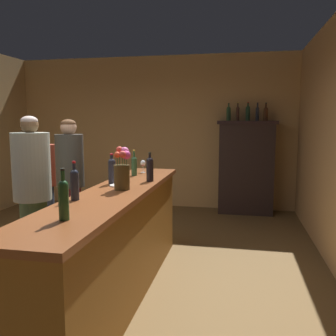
{
  "coord_description": "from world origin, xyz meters",
  "views": [
    {
      "loc": [
        1.67,
        -3.23,
        1.66
      ],
      "look_at": [
        0.99,
        0.12,
        1.21
      ],
      "focal_mm": 38.22,
      "sensor_mm": 36.0,
      "label": 1
    }
  ],
  "objects_px": {
    "bar_counter": "(117,244)",
    "display_bottle_center": "(248,112)",
    "patron_in_grey": "(44,182)",
    "cheese_plate": "(119,185)",
    "display_bottle_midright": "(257,113)",
    "patron_by_cabinet": "(70,181)",
    "wine_bottle_chardonnay": "(64,198)",
    "flower_arrangement": "(122,170)",
    "patron_near_entrance": "(33,194)",
    "display_bottle_left": "(229,113)",
    "wine_bottle_merlot": "(134,165)",
    "display_cabinet": "(246,166)",
    "display_bottle_right": "(266,113)",
    "display_bottle_midleft": "(238,113)",
    "wine_glass_front": "(143,164)",
    "wine_bottle_malbec": "(75,183)",
    "wine_glass_mid": "(119,171)",
    "wine_bottle_pinot": "(112,170)",
    "wine_bottle_rose": "(150,168)"
  },
  "relations": [
    {
      "from": "wine_bottle_pinot",
      "to": "patron_near_entrance",
      "type": "relative_size",
      "value": 0.18
    },
    {
      "from": "display_cabinet",
      "to": "patron_in_grey",
      "type": "bearing_deg",
      "value": -142.14
    },
    {
      "from": "patron_in_grey",
      "to": "patron_by_cabinet",
      "type": "relative_size",
      "value": 0.9
    },
    {
      "from": "bar_counter",
      "to": "patron_by_cabinet",
      "type": "relative_size",
      "value": 1.84
    },
    {
      "from": "patron_in_grey",
      "to": "patron_near_entrance",
      "type": "bearing_deg",
      "value": -11.61
    },
    {
      "from": "patron_near_entrance",
      "to": "patron_in_grey",
      "type": "bearing_deg",
      "value": 122.87
    },
    {
      "from": "wine_glass_front",
      "to": "cheese_plate",
      "type": "relative_size",
      "value": 0.81
    },
    {
      "from": "bar_counter",
      "to": "display_bottle_center",
      "type": "xyz_separation_m",
      "value": [
        1.23,
        3.47,
        1.3
      ]
    },
    {
      "from": "flower_arrangement",
      "to": "display_bottle_right",
      "type": "xyz_separation_m",
      "value": [
        1.49,
        3.42,
        0.59
      ]
    },
    {
      "from": "wine_bottle_malbec",
      "to": "wine_glass_mid",
      "type": "xyz_separation_m",
      "value": [
        0.02,
        1.01,
        -0.04
      ]
    },
    {
      "from": "flower_arrangement",
      "to": "display_bottle_midright",
      "type": "distance_m",
      "value": 3.72
    },
    {
      "from": "flower_arrangement",
      "to": "display_bottle_midright",
      "type": "xyz_separation_m",
      "value": [
        1.35,
        3.42,
        0.59
      ]
    },
    {
      "from": "wine_glass_mid",
      "to": "wine_bottle_pinot",
      "type": "bearing_deg",
      "value": -88.24
    },
    {
      "from": "wine_bottle_chardonnay",
      "to": "wine_glass_mid",
      "type": "height_order",
      "value": "wine_bottle_chardonnay"
    },
    {
      "from": "wine_glass_front",
      "to": "patron_by_cabinet",
      "type": "xyz_separation_m",
      "value": [
        -0.87,
        -0.21,
        -0.21
      ]
    },
    {
      "from": "display_cabinet",
      "to": "wine_bottle_pinot",
      "type": "xyz_separation_m",
      "value": [
        -1.38,
        -3.14,
        0.31
      ]
    },
    {
      "from": "wine_bottle_merlot",
      "to": "display_bottle_right",
      "type": "xyz_separation_m",
      "value": [
        1.63,
        2.56,
        0.65
      ]
    },
    {
      "from": "display_bottle_left",
      "to": "display_bottle_center",
      "type": "height_order",
      "value": "display_bottle_center"
    },
    {
      "from": "display_bottle_right",
      "to": "patron_in_grey",
      "type": "relative_size",
      "value": 0.2
    },
    {
      "from": "wine_bottle_merlot",
      "to": "wine_bottle_chardonnay",
      "type": "xyz_separation_m",
      "value": [
        0.11,
        -1.91,
        0.02
      ]
    },
    {
      "from": "flower_arrangement",
      "to": "cheese_plate",
      "type": "relative_size",
      "value": 2.09
    },
    {
      "from": "flower_arrangement",
      "to": "display_bottle_midleft",
      "type": "height_order",
      "value": "display_bottle_midleft"
    },
    {
      "from": "flower_arrangement",
      "to": "display_bottle_right",
      "type": "height_order",
      "value": "display_bottle_right"
    },
    {
      "from": "wine_bottle_merlot",
      "to": "display_bottle_midleft",
      "type": "distance_m",
      "value": 2.88
    },
    {
      "from": "cheese_plate",
      "to": "display_bottle_midright",
      "type": "bearing_deg",
      "value": 66.12
    },
    {
      "from": "wine_bottle_chardonnay",
      "to": "display_bottle_midright",
      "type": "height_order",
      "value": "display_bottle_midright"
    },
    {
      "from": "display_bottle_center",
      "to": "wine_bottle_chardonnay",
      "type": "bearing_deg",
      "value": -105.22
    },
    {
      "from": "display_cabinet",
      "to": "display_bottle_left",
      "type": "bearing_deg",
      "value": 180.0
    },
    {
      "from": "display_bottle_left",
      "to": "patron_near_entrance",
      "type": "distance_m",
      "value": 3.91
    },
    {
      "from": "wine_bottle_pinot",
      "to": "display_bottle_midright",
      "type": "height_order",
      "value": "display_bottle_midright"
    },
    {
      "from": "bar_counter",
      "to": "patron_in_grey",
      "type": "relative_size",
      "value": 2.04
    },
    {
      "from": "patron_near_entrance",
      "to": "display_bottle_left",
      "type": "bearing_deg",
      "value": 68.31
    },
    {
      "from": "wine_bottle_merlot",
      "to": "wine_glass_front",
      "type": "height_order",
      "value": "wine_bottle_merlot"
    },
    {
      "from": "bar_counter",
      "to": "display_bottle_midright",
      "type": "distance_m",
      "value": 3.96
    },
    {
      "from": "wine_bottle_pinot",
      "to": "wine_bottle_rose",
      "type": "height_order",
      "value": "wine_bottle_pinot"
    },
    {
      "from": "display_bottle_right",
      "to": "patron_in_grey",
      "type": "distance_m",
      "value": 3.85
    },
    {
      "from": "display_bottle_midright",
      "to": "patron_near_entrance",
      "type": "distance_m",
      "value": 4.16
    },
    {
      "from": "display_bottle_midright",
      "to": "flower_arrangement",
      "type": "bearing_deg",
      "value": -111.5
    },
    {
      "from": "patron_by_cabinet",
      "to": "display_bottle_center",
      "type": "bearing_deg",
      "value": 83.62
    },
    {
      "from": "display_bottle_center",
      "to": "patron_in_grey",
      "type": "distance_m",
      "value": 3.62
    },
    {
      "from": "flower_arrangement",
      "to": "wine_bottle_chardonnay",
      "type": "bearing_deg",
      "value": -91.92
    },
    {
      "from": "wine_bottle_chardonnay",
      "to": "display_bottle_right",
      "type": "distance_m",
      "value": 4.77
    },
    {
      "from": "wine_glass_front",
      "to": "display_bottle_center",
      "type": "relative_size",
      "value": 0.47
    },
    {
      "from": "flower_arrangement",
      "to": "patron_near_entrance",
      "type": "xyz_separation_m",
      "value": [
        -0.97,
        0.07,
        -0.28
      ]
    },
    {
      "from": "display_bottle_midright",
      "to": "patron_in_grey",
      "type": "height_order",
      "value": "display_bottle_midright"
    },
    {
      "from": "wine_glass_front",
      "to": "patron_by_cabinet",
      "type": "height_order",
      "value": "patron_by_cabinet"
    },
    {
      "from": "display_cabinet",
      "to": "display_bottle_midright",
      "type": "xyz_separation_m",
      "value": [
        0.17,
        0.0,
        0.94
      ]
    },
    {
      "from": "flower_arrangement",
      "to": "display_bottle_center",
      "type": "distance_m",
      "value": 3.67
    },
    {
      "from": "wine_bottle_merlot",
      "to": "display_bottle_midleft",
      "type": "height_order",
      "value": "display_bottle_midleft"
    },
    {
      "from": "wine_bottle_chardonnay",
      "to": "patron_near_entrance",
      "type": "height_order",
      "value": "patron_near_entrance"
    }
  ]
}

